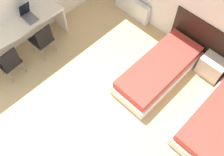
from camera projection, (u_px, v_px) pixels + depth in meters
headboard_panel at (222, 54)px, 5.03m from camera, size 2.42×0.03×0.97m
bed_near_window at (159, 70)px, 5.15m from camera, size 0.85×2.01×0.43m
bed_near_door at (221, 117)px, 4.61m from camera, size 0.85×2.01×0.43m
nightstand at (212, 67)px, 5.17m from camera, size 0.51×0.36×0.46m
radiator at (132, 7)px, 6.06m from camera, size 1.01×0.12×0.50m
desk at (13, 36)px, 5.12m from camera, size 0.53×2.34×0.76m
chair_near_laptop at (42, 39)px, 5.23m from camera, size 0.42×0.42×0.87m
chair_near_notebook at (9, 62)px, 4.93m from camera, size 0.43×0.43×0.87m
laptop at (28, 15)px, 5.12m from camera, size 0.35×0.24×0.34m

